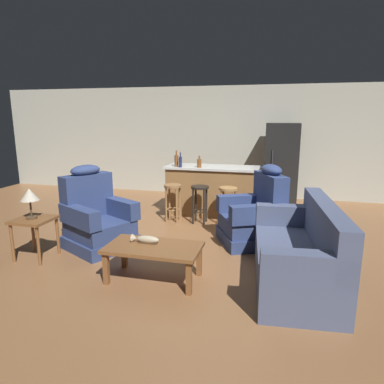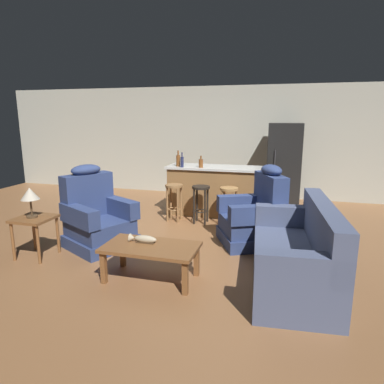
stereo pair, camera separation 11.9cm
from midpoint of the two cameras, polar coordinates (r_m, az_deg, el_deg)
name	(u,v)px [view 2 (the right image)]	position (r m, az deg, el deg)	size (l,w,h in m)	color
ground_plane	(196,236)	(5.57, 1.26, -7.36)	(12.00, 12.00, 0.00)	brown
back_wall	(230,142)	(8.33, 6.69, 8.30)	(12.00, 0.05, 2.60)	#B2B2A3
coffee_table	(151,250)	(4.07, -6.04, -9.62)	(1.10, 0.60, 0.42)	brown
fish_figurine	(143,239)	(4.14, -7.39, -7.78)	(0.34, 0.10, 0.10)	#4C3823
couch	(298,255)	(4.17, 17.98, -9.97)	(1.00, 1.96, 0.94)	#4C5675
recliner_near_lamp	(97,218)	(5.23, -14.96, -4.25)	(1.13, 1.13, 1.20)	navy
recliner_near_island	(255,216)	(5.25, 11.16, -4.01)	(1.12, 1.12, 1.20)	navy
end_table	(35,224)	(5.09, -24.15, -4.94)	(0.48, 0.48, 0.56)	brown
table_lamp	(30,195)	(4.99, -24.78, -0.49)	(0.24, 0.24, 0.41)	#4C3823
kitchen_island	(214,190)	(6.71, 4.14, 0.28)	(1.80, 0.70, 0.95)	olive
bar_stool_left	(174,196)	(6.27, -2.46, -0.63)	(0.32, 0.32, 0.68)	olive
bar_stool_middle	(201,197)	(6.13, 2.05, -0.92)	(0.32, 0.32, 0.68)	black
bar_stool_right	(229,199)	(6.04, 6.73, -1.21)	(0.32, 0.32, 0.68)	#A87A47
refrigerator	(284,164)	(7.70, 15.55, 4.46)	(0.70, 0.69, 1.76)	black
bottle_tall_green	(201,163)	(6.46, 2.02, 4.84)	(0.08, 0.08, 0.22)	brown
bottle_short_amber	(178,160)	(6.62, -1.80, 5.30)	(0.08, 0.08, 0.31)	brown
bottle_wine_dark	(182,162)	(6.49, -1.15, 5.09)	(0.06, 0.06, 0.28)	#23284C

